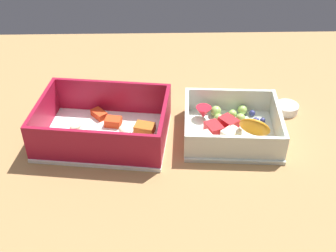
{
  "coord_description": "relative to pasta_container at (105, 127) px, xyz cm",
  "views": [
    {
      "loc": [
        -2.54,
        -55.17,
        45.13
      ],
      "look_at": [
        -1.23,
        0.33,
        4.0
      ],
      "focal_mm": 46.21,
      "sensor_mm": 36.0,
      "label": 1
    }
  ],
  "objects": [
    {
      "name": "table_surface",
      "position": [
        11.27,
        -0.17,
        -3.02
      ],
      "size": [
        80.0,
        80.0,
        2.0
      ],
      "primitive_type": "cube",
      "color": "#9E7547",
      "rests_on": "ground"
    },
    {
      "name": "pasta_container",
      "position": [
        0.0,
        0.0,
        0.0
      ],
      "size": [
        21.8,
        16.86,
        6.37
      ],
      "rotation": [
        0.0,
        0.0,
        -0.13
      ],
      "color": "white",
      "rests_on": "table_surface"
    },
    {
      "name": "fruit_bowl",
      "position": [
        20.23,
        0.31,
        -0.37
      ],
      "size": [
        16.06,
        14.53,
        5.68
      ],
      "rotation": [
        0.0,
        0.0,
        -0.07
      ],
      "color": "silver",
      "rests_on": "table_surface"
    },
    {
      "name": "paper_cup_liner",
      "position": [
        30.93,
        6.58,
        -1.29
      ],
      "size": [
        3.97,
        3.97,
        1.46
      ],
      "primitive_type": "cylinder",
      "color": "white",
      "rests_on": "table_surface"
    }
  ]
}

